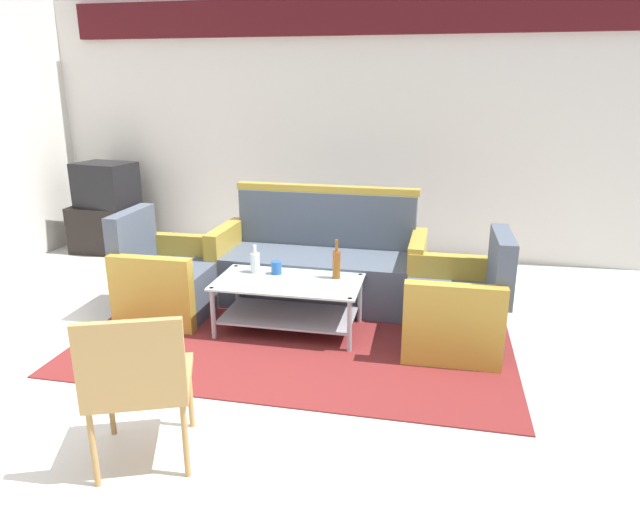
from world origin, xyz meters
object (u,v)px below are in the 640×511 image
at_px(coffee_table, 289,298).
at_px(bottle_brown, 336,264).
at_px(couch, 320,265).
at_px(wicker_chair, 138,377).
at_px(cup, 276,268).
at_px(tv_stand, 111,228).
at_px(television, 106,185).
at_px(bottle_clear, 255,262).
at_px(armchair_right, 457,309).
at_px(armchair_left, 167,280).

xyz_separation_m(coffee_table, bottle_brown, (0.34, 0.13, 0.25)).
xyz_separation_m(couch, wicker_chair, (-0.39, -2.40, 0.18)).
bearing_deg(cup, tv_stand, 147.04).
bearing_deg(couch, television, -19.52).
bearing_deg(bottle_clear, bottle_brown, -0.25).
height_order(bottle_brown, tv_stand, bottle_brown).
bearing_deg(armchair_right, armchair_left, 85.68).
distance_m(bottle_brown, television, 3.27).
xyz_separation_m(couch, tv_stand, (-2.62, 0.99, -0.06)).
xyz_separation_m(cup, television, (-2.39, 1.56, 0.30)).
bearing_deg(coffee_table, couch, 82.51).
xyz_separation_m(couch, armchair_right, (1.15, -0.71, -0.03)).
height_order(armchair_left, armchair_right, same).
bearing_deg(coffee_table, bottle_clear, 155.72).
xyz_separation_m(bottle_brown, cup, (-0.48, 0.00, -0.07)).
distance_m(bottle_clear, wicker_chair, 1.83).
distance_m(bottle_brown, wicker_chair, 1.94).
bearing_deg(wicker_chair, cup, 63.74).
xyz_separation_m(bottle_clear, television, (-2.22, 1.55, 0.27)).
height_order(bottle_brown, wicker_chair, wicker_chair).
bearing_deg(couch, wicker_chair, 82.05).
height_order(armchair_right, bottle_clear, armchair_right).
height_order(tv_stand, wicker_chair, wicker_chair).
distance_m(cup, tv_stand, 2.86).
bearing_deg(bottle_clear, tv_stand, 145.06).
bearing_deg(coffee_table, tv_stand, 146.23).
relative_size(couch, armchair_right, 2.13).
height_order(armchair_right, tv_stand, armchair_right).
bearing_deg(tv_stand, television, 80.68).
bearing_deg(bottle_clear, armchair_left, -179.73).
height_order(tv_stand, television, television).
bearing_deg(wicker_chair, bottle_clear, 69.13).
bearing_deg(couch, coffee_table, 83.70).
bearing_deg(armchair_left, television, -137.40).
bearing_deg(coffee_table, wicker_chair, -99.81).
bearing_deg(armchair_left, couch, 115.61).
height_order(armchair_right, bottle_brown, armchair_right).
distance_m(armchair_right, wicker_chair, 2.29).
bearing_deg(tv_stand, bottle_brown, -28.45).
bearing_deg(armchair_left, wicker_chair, 22.51).
distance_m(bottle_clear, bottle_brown, 0.65).
bearing_deg(armchair_right, couch, 57.55).
height_order(couch, coffee_table, couch).
bearing_deg(coffee_table, armchair_left, 172.86).
bearing_deg(coffee_table, television, 146.18).
distance_m(armchair_right, television, 4.16).
bearing_deg(wicker_chair, bottle_brown, 49.59).
height_order(couch, bottle_clear, couch).
height_order(armchair_left, television, television).
height_order(armchair_left, cup, armchair_left).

